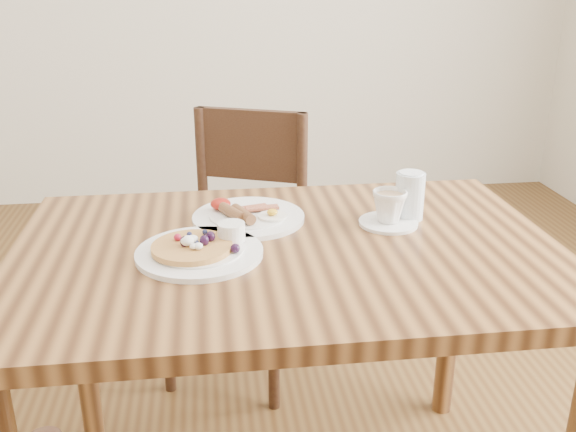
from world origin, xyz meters
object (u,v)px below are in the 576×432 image
object	(u,v)px
chair_far	(241,233)
breakfast_plate	(247,216)
dining_table	(288,286)
pancake_plate	(201,249)
teacup_saucer	(389,210)
water_glass	(410,196)

from	to	relation	value
chair_far	breakfast_plate	size ratio (longest dim) A/B	3.26
dining_table	breakfast_plate	distance (m)	0.21
pancake_plate	teacup_saucer	distance (m)	0.46
dining_table	chair_far	xyz separation A→B (m)	(-0.07, 0.70, -0.16)
pancake_plate	breakfast_plate	xyz separation A→B (m)	(0.11, 0.19, -0.00)
dining_table	breakfast_plate	world-z (taller)	breakfast_plate
breakfast_plate	water_glass	world-z (taller)	water_glass
teacup_saucer	breakfast_plate	bearing A→B (deg)	168.07
water_glass	breakfast_plate	bearing A→B (deg)	174.63
breakfast_plate	chair_far	bearing A→B (deg)	88.85
chair_far	pancake_plate	bearing A→B (deg)	102.76
pancake_plate	breakfast_plate	bearing A→B (deg)	59.65
dining_table	pancake_plate	bearing A→B (deg)	-172.92
pancake_plate	teacup_saucer	world-z (taller)	teacup_saucer
chair_far	teacup_saucer	distance (m)	0.75
pancake_plate	breakfast_plate	distance (m)	0.22
teacup_saucer	water_glass	size ratio (longest dim) A/B	1.23
chair_far	teacup_saucer	xyz separation A→B (m)	(0.32, -0.61, 0.29)
pancake_plate	water_glass	world-z (taller)	water_glass
chair_far	water_glass	distance (m)	0.76
breakfast_plate	teacup_saucer	world-z (taller)	teacup_saucer
breakfast_plate	teacup_saucer	bearing A→B (deg)	-11.93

